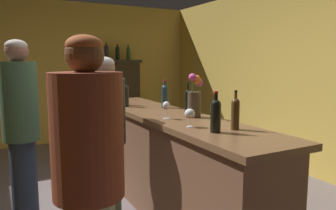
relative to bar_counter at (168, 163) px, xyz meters
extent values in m
cube|color=gold|center=(-0.41, 3.59, 0.81)|extent=(5.33, 0.12, 2.66)
cube|color=gold|center=(2.25, -0.06, 0.81)|extent=(0.12, 7.29, 2.66)
cube|color=brown|center=(0.00, 0.00, -0.03)|extent=(0.56, 2.90, 0.98)
cube|color=brown|center=(0.00, 0.00, 0.48)|extent=(0.64, 3.02, 0.05)
cube|color=black|center=(0.63, 3.30, 0.27)|extent=(0.82, 0.34, 1.57)
cube|color=black|center=(0.63, 3.30, 1.02)|extent=(0.90, 0.40, 0.06)
cylinder|color=black|center=(0.21, -0.04, 0.61)|extent=(0.07, 0.07, 0.20)
sphere|color=black|center=(0.21, -0.04, 0.71)|extent=(0.07, 0.07, 0.07)
cylinder|color=black|center=(0.21, -0.04, 0.76)|extent=(0.02, 0.02, 0.09)
cylinder|color=black|center=(0.21, -0.04, 0.81)|extent=(0.02, 0.02, 0.02)
cylinder|color=black|center=(-0.09, -0.92, 0.61)|extent=(0.08, 0.08, 0.21)
sphere|color=black|center=(-0.09, -0.92, 0.71)|extent=(0.08, 0.08, 0.08)
cylinder|color=black|center=(-0.09, -0.92, 0.76)|extent=(0.03, 0.03, 0.08)
cylinder|color=#AB1620|center=(-0.09, -0.92, 0.81)|extent=(0.03, 0.03, 0.02)
cylinder|color=black|center=(-0.19, 0.68, 0.62)|extent=(0.08, 0.08, 0.22)
sphere|color=black|center=(-0.19, 0.68, 0.73)|extent=(0.08, 0.08, 0.08)
cylinder|color=black|center=(-0.19, 0.68, 0.77)|extent=(0.03, 0.03, 0.09)
cylinder|color=black|center=(-0.19, 0.68, 0.83)|extent=(0.03, 0.03, 0.02)
cylinder|color=black|center=(-0.16, 0.83, 0.62)|extent=(0.08, 0.08, 0.22)
sphere|color=black|center=(-0.16, 0.83, 0.73)|extent=(0.08, 0.08, 0.08)
cylinder|color=black|center=(-0.16, 0.83, 0.77)|extent=(0.03, 0.03, 0.09)
cylinder|color=#B1161C|center=(-0.16, 0.83, 0.82)|extent=(0.03, 0.03, 0.02)
cylinder|color=#1D2F39|center=(0.17, 0.39, 0.62)|extent=(0.08, 0.08, 0.22)
sphere|color=#1D2F39|center=(0.17, 0.39, 0.73)|extent=(0.08, 0.08, 0.08)
cylinder|color=#1D2F39|center=(0.17, 0.39, 0.77)|extent=(0.03, 0.03, 0.08)
cylinder|color=#AE1622|center=(0.17, 0.39, 0.82)|extent=(0.03, 0.03, 0.02)
cylinder|color=#4A3217|center=(0.10, -0.91, 0.61)|extent=(0.07, 0.07, 0.21)
sphere|color=#4A3217|center=(0.10, -0.91, 0.72)|extent=(0.07, 0.07, 0.07)
cylinder|color=#4A3217|center=(0.10, -0.91, 0.76)|extent=(0.02, 0.02, 0.08)
cylinder|color=black|center=(0.10, -0.91, 0.80)|extent=(0.02, 0.02, 0.02)
cylinder|color=white|center=(-0.15, -0.66, 0.51)|extent=(0.06, 0.06, 0.00)
cylinder|color=white|center=(-0.15, -0.66, 0.54)|extent=(0.01, 0.01, 0.06)
ellipsoid|color=white|center=(-0.15, -0.66, 0.62)|extent=(0.08, 0.08, 0.08)
ellipsoid|color=maroon|center=(-0.15, -0.66, 0.59)|extent=(0.07, 0.07, 0.03)
cylinder|color=white|center=(-0.15, -0.24, 0.51)|extent=(0.07, 0.07, 0.00)
cylinder|color=white|center=(-0.15, -0.24, 0.55)|extent=(0.01, 0.01, 0.08)
ellipsoid|color=white|center=(-0.15, -0.24, 0.63)|extent=(0.07, 0.07, 0.07)
ellipsoid|color=maroon|center=(-0.15, -0.24, 0.61)|extent=(0.06, 0.06, 0.03)
cylinder|color=white|center=(-0.18, 0.97, 0.51)|extent=(0.06, 0.06, 0.00)
cylinder|color=white|center=(-0.18, 0.97, 0.55)|extent=(0.01, 0.01, 0.07)
ellipsoid|color=white|center=(-0.18, 0.97, 0.62)|extent=(0.07, 0.07, 0.07)
cylinder|color=#433727|center=(0.12, -0.29, 0.63)|extent=(0.12, 0.12, 0.24)
cylinder|color=#38602D|center=(0.18, -0.29, 0.74)|extent=(0.01, 0.01, 0.18)
sphere|color=#C54D93|center=(0.18, -0.29, 0.83)|extent=(0.07, 0.07, 0.07)
cylinder|color=#38602D|center=(0.14, -0.25, 0.76)|extent=(0.01, 0.01, 0.22)
sphere|color=#CA468C|center=(0.14, -0.25, 0.88)|extent=(0.06, 0.06, 0.06)
cylinder|color=#38602D|center=(0.11, -0.28, 0.77)|extent=(0.01, 0.01, 0.23)
sphere|color=#CA3F38|center=(0.11, -0.28, 0.88)|extent=(0.07, 0.07, 0.07)
cylinder|color=#38602D|center=(0.08, -0.33, 0.77)|extent=(0.01, 0.01, 0.23)
sphere|color=#C43D91|center=(0.08, -0.33, 0.89)|extent=(0.07, 0.07, 0.07)
cylinder|color=#38602D|center=(0.13, -0.32, 0.76)|extent=(0.01, 0.01, 0.21)
sphere|color=orange|center=(0.13, -0.32, 0.86)|extent=(0.09, 0.09, 0.09)
cylinder|color=white|center=(-0.03, 1.27, 0.51)|extent=(0.15, 0.15, 0.01)
cylinder|color=#252736|center=(0.42, 3.30, 1.17)|extent=(0.08, 0.08, 0.24)
sphere|color=#252736|center=(0.42, 3.30, 1.29)|extent=(0.08, 0.08, 0.08)
cylinder|color=#252736|center=(0.42, 3.30, 1.33)|extent=(0.03, 0.03, 0.08)
cylinder|color=gold|center=(0.42, 3.30, 1.38)|extent=(0.03, 0.03, 0.02)
cylinder|color=black|center=(0.64, 3.30, 1.16)|extent=(0.08, 0.08, 0.22)
sphere|color=black|center=(0.64, 3.30, 1.28)|extent=(0.08, 0.08, 0.08)
cylinder|color=black|center=(0.64, 3.30, 1.31)|extent=(0.03, 0.03, 0.08)
cylinder|color=gold|center=(0.64, 3.30, 1.36)|extent=(0.03, 0.03, 0.02)
cylinder|color=#225027|center=(0.87, 3.30, 1.16)|extent=(0.07, 0.07, 0.22)
sphere|color=#225027|center=(0.87, 3.30, 1.27)|extent=(0.07, 0.07, 0.07)
cylinder|color=#225027|center=(0.87, 3.30, 1.31)|extent=(0.03, 0.03, 0.08)
cylinder|color=gold|center=(0.87, 3.30, 1.36)|extent=(0.03, 0.03, 0.02)
cylinder|color=#4F6F4F|center=(-0.65, 0.00, -0.12)|extent=(0.27, 0.27, 0.80)
cylinder|color=#32312E|center=(-0.65, 0.00, 0.58)|extent=(0.37, 0.37, 0.59)
sphere|color=#8F6651|center=(-0.65, 0.00, 0.97)|extent=(0.21, 0.21, 0.21)
ellipsoid|color=#B5ADAC|center=(-0.65, 0.00, 1.02)|extent=(0.20, 0.20, 0.11)
cylinder|color=brown|center=(-1.10, -1.17, 0.65)|extent=(0.38, 0.38, 0.66)
sphere|color=brown|center=(-1.10, -1.17, 1.07)|extent=(0.20, 0.20, 0.20)
ellipsoid|color=#A55028|center=(-1.10, -1.17, 1.11)|extent=(0.19, 0.19, 0.11)
cylinder|color=#29344C|center=(-1.33, 0.22, -0.08)|extent=(0.22, 0.22, 0.87)
cylinder|color=#3F6249|center=(-1.33, 0.22, 0.69)|extent=(0.31, 0.31, 0.68)
sphere|color=#915C51|center=(-1.33, 0.22, 1.12)|extent=(0.19, 0.19, 0.19)
ellipsoid|color=#B8AEA5|center=(-1.33, 0.22, 1.16)|extent=(0.18, 0.18, 0.11)
camera|label=1|loc=(-1.51, -2.83, 1.03)|focal=34.70mm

